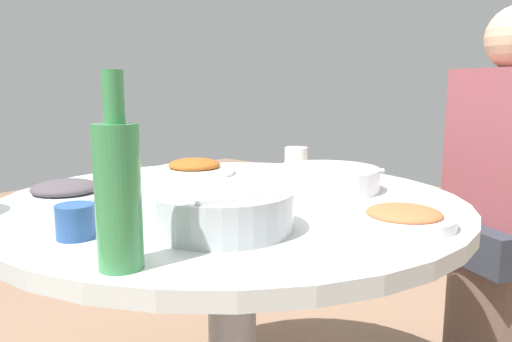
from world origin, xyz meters
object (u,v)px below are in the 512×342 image
green_bottle (118,191)px  diner_right (509,157)px  tea_cup_near (75,221)px  stool_for_diner_right (494,328)px  dish_eggplant (65,192)px  soup_bowl (327,179)px  rice_bowl (222,209)px  dish_tofu_braise (404,217)px  tea_cup_far (296,157)px  round_dining_table (232,248)px  dish_stirfry (194,168)px

green_bottle → diner_right: bearing=-10.1°
tea_cup_near → stool_for_diner_right: tea_cup_near is taller
diner_right → dish_eggplant: bearing=145.7°
diner_right → soup_bowl: bearing=150.6°
rice_bowl → dish_eggplant: 0.47m
stool_for_diner_right → diner_right: diner_right is taller
tea_cup_near → dish_tofu_braise: bearing=-41.2°
dish_tofu_braise → tea_cup_far: size_ratio=2.60×
rice_bowl → tea_cup_near: rice_bowl is taller
dish_eggplant → stool_for_diner_right: (1.04, -0.71, -0.51)m
green_bottle → tea_cup_far: bearing=21.4°
tea_cup_near → stool_for_diner_right: size_ratio=0.15×
round_dining_table → tea_cup_near: bearing=-177.2°
diner_right → dish_tofu_braise: bearing=-179.9°
round_dining_table → dish_stirfry: bearing=63.0°
dish_eggplant → diner_right: 1.26m
dish_tofu_braise → tea_cup_far: 0.72m
rice_bowl → dish_eggplant: bearing=98.7°
dish_stirfry → tea_cup_near: (-0.58, -0.33, 0.01)m
round_dining_table → dish_eggplant: size_ratio=4.66×
rice_bowl → green_bottle: (-0.24, -0.03, 0.08)m
rice_bowl → tea_cup_far: rice_bowl is taller
dish_eggplant → tea_cup_near: size_ratio=3.50×
round_dining_table → tea_cup_near: size_ratio=16.33×
round_dining_table → dish_eggplant: bearing=134.1°
round_dining_table → stool_for_diner_right: 0.95m
round_dining_table → tea_cup_far: bearing=18.0°
rice_bowl → dish_stirfry: bearing=53.3°
dish_tofu_braise → soup_bowl: bearing=58.2°
dish_tofu_braise → stool_for_diner_right: 0.88m
round_dining_table → soup_bowl: (0.23, -0.12, 0.16)m
dish_tofu_braise → stool_for_diner_right: size_ratio=0.42×
dish_tofu_braise → green_bottle: green_bottle is taller
dish_tofu_braise → tea_cup_far: (0.42, 0.58, 0.02)m
round_dining_table → dish_tofu_braise: dish_tofu_braise is taller
dish_stirfry → tea_cup_near: tea_cup_near is taller
tea_cup_near → green_bottle: bearing=-99.3°
rice_bowl → green_bottle: 0.26m
round_dining_table → dish_stirfry: dish_stirfry is taller
green_bottle → diner_right: diner_right is taller
dish_stirfry → green_bottle: size_ratio=0.84×
dish_eggplant → rice_bowl: bearing=-81.3°
dish_eggplant → dish_stirfry: (0.44, 0.03, 0.00)m
round_dining_table → soup_bowl: bearing=-28.3°
soup_bowl → stool_for_diner_right: 0.80m
soup_bowl → stool_for_diner_right: soup_bowl is taller
green_bottle → tea_cup_near: 0.21m
stool_for_diner_right → tea_cup_near: bearing=161.1°
dish_tofu_braise → rice_bowl: bearing=135.4°
dish_eggplant → tea_cup_far: tea_cup_far is taller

